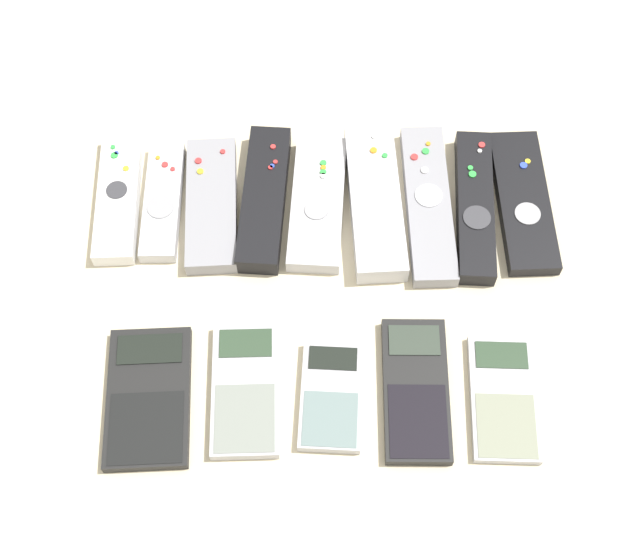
% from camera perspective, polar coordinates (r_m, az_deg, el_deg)
% --- Properties ---
extents(ground_plane, '(3.00, 3.00, 0.00)m').
position_cam_1_polar(ground_plane, '(0.98, -0.01, -1.75)').
color(ground_plane, beige).
extents(remote_0, '(0.05, 0.17, 0.02)m').
position_cam_1_polar(remote_0, '(1.07, -12.94, 5.17)').
color(remote_0, white).
rests_on(remote_0, ground_plane).
extents(remote_1, '(0.04, 0.16, 0.02)m').
position_cam_1_polar(remote_1, '(1.06, -10.19, 4.98)').
color(remote_1, silver).
rests_on(remote_1, ground_plane).
extents(remote_2, '(0.07, 0.18, 0.02)m').
position_cam_1_polar(remote_2, '(1.05, -7.11, 4.82)').
color(remote_2, gray).
rests_on(remote_2, ground_plane).
extents(remote_3, '(0.06, 0.19, 0.03)m').
position_cam_1_polar(remote_3, '(1.04, -3.76, 5.24)').
color(remote_3, black).
rests_on(remote_3, ground_plane).
extents(remote_4, '(0.07, 0.18, 0.02)m').
position_cam_1_polar(remote_4, '(1.04, -0.33, 4.95)').
color(remote_4, '#B7B7BC').
rests_on(remote_4, ground_plane).
extents(remote_5, '(0.07, 0.21, 0.03)m').
position_cam_1_polar(remote_5, '(1.04, 3.38, 5.06)').
color(remote_5, silver).
rests_on(remote_5, ground_plane).
extents(remote_6, '(0.06, 0.21, 0.02)m').
position_cam_1_polar(remote_6, '(1.05, 6.77, 4.85)').
color(remote_6, gray).
rests_on(remote_6, ground_plane).
extents(remote_7, '(0.05, 0.20, 0.02)m').
position_cam_1_polar(remote_7, '(1.05, 9.72, 4.69)').
color(remote_7, black).
rests_on(remote_7, ground_plane).
extents(remote_8, '(0.07, 0.19, 0.02)m').
position_cam_1_polar(remote_8, '(1.07, 12.72, 4.92)').
color(remote_8, black).
rests_on(remote_8, ground_plane).
extents(calculator_0, '(0.09, 0.16, 0.01)m').
position_cam_1_polar(calculator_0, '(0.95, -11.09, -7.37)').
color(calculator_0, black).
rests_on(calculator_0, ground_plane).
extents(calculator_1, '(0.07, 0.15, 0.02)m').
position_cam_1_polar(calculator_1, '(0.94, -4.97, -6.99)').
color(calculator_1, '#B2B2B7').
rests_on(calculator_1, ground_plane).
extents(calculator_2, '(0.07, 0.12, 0.01)m').
position_cam_1_polar(calculator_2, '(0.94, 0.54, -7.45)').
color(calculator_2, '#B2B2B7').
rests_on(calculator_2, ground_plane).
extents(calculator_3, '(0.07, 0.16, 0.02)m').
position_cam_1_polar(calculator_3, '(0.94, 5.98, -7.00)').
color(calculator_3, black).
rests_on(calculator_3, ground_plane).
extents(calculator_4, '(0.07, 0.14, 0.01)m').
position_cam_1_polar(calculator_4, '(0.96, 11.49, -7.43)').
color(calculator_4, '#B2B2B7').
rests_on(calculator_4, ground_plane).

